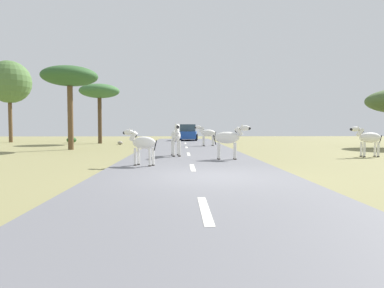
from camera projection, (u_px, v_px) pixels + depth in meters
The scene contains 14 objects.
ground_plane at pixel (210, 178), 9.77m from camera, with size 90.00×90.00×0.00m, color olive.
road at pixel (195, 177), 9.75m from camera, with size 6.00×64.00×0.05m, color slate.
lane_markings at pixel (197, 181), 8.75m from camera, with size 0.16×56.00×0.01m.
zebra_0 at pixel (176, 136), 16.46m from camera, with size 0.57×1.75×1.65m.
zebra_1 at pixel (229, 138), 14.79m from camera, with size 1.68×0.49×1.58m.
zebra_2 at pixel (207, 133), 25.55m from camera, with size 1.70×0.63×1.61m.
zebra_3 at pixel (368, 138), 16.56m from camera, with size 1.67×0.47×1.57m.
zebra_4 at pixel (142, 143), 12.39m from camera, with size 1.38×0.85×1.40m.
car_0 at pixel (188, 133), 36.60m from camera, with size 2.25×4.45×1.74m.
tree_1 at pixel (9, 82), 32.34m from camera, with size 4.07×4.07×7.90m.
tree_2 at pixel (99, 92), 30.20m from camera, with size 3.58×3.58×5.38m.
tree_3 at pixel (70, 77), 21.76m from camera, with size 3.60×3.60×5.43m.
bush_0 at pixel (71, 140), 31.61m from camera, with size 0.91×0.82×0.55m, color #2D5628.
rock_0 at pixel (120, 143), 28.51m from camera, with size 0.44×0.42×0.29m, color gray.
Camera 1 is at (-0.86, -9.68, 1.47)m, focal length 31.30 mm.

